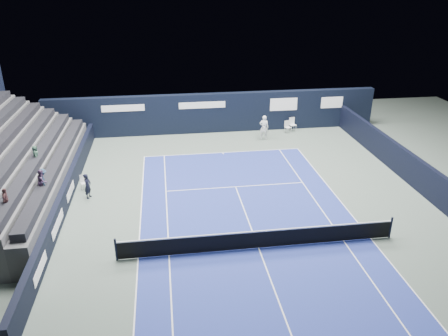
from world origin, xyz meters
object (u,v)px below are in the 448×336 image
object	(u,v)px
folding_chair_back_a	(287,126)
tennis_net	(259,239)
folding_chair_back_b	(292,123)
line_judge_chair	(84,181)
tennis_player	(264,127)

from	to	relation	value
folding_chair_back_a	tennis_net	distance (m)	16.43
folding_chair_back_b	tennis_net	xyz separation A→B (m)	(-6.21, -15.85, -0.10)
folding_chair_back_a	line_judge_chair	xyz separation A→B (m)	(-14.51, -8.01, -0.04)
line_judge_chair	folding_chair_back_a	bearing A→B (deg)	7.67
line_judge_chair	folding_chair_back_b	bearing A→B (deg)	8.07
folding_chair_back_a	tennis_player	distance (m)	2.55
folding_chair_back_a	tennis_net	bearing A→B (deg)	-128.87
folding_chair_back_b	tennis_player	bearing A→B (deg)	-158.93
tennis_net	tennis_player	bearing A→B (deg)	76.20
tennis_net	tennis_player	xyz separation A→B (m)	(3.48, 14.18, 0.43)
folding_chair_back_a	line_judge_chair	world-z (taller)	folding_chair_back_a
folding_chair_back_a	folding_chair_back_b	xyz separation A→B (m)	(0.54, 0.43, 0.06)
line_judge_chair	tennis_player	size ratio (longest dim) A/B	0.48
line_judge_chair	tennis_player	world-z (taller)	tennis_player
tennis_player	tennis_net	bearing A→B (deg)	-103.80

